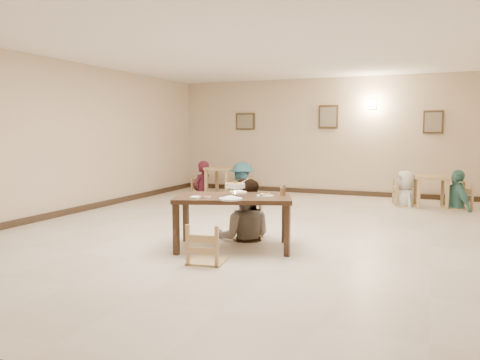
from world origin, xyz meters
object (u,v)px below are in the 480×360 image
at_px(bg_table_left, 222,172).
at_px(bg_diner_b, 242,162).
at_px(bg_chair_lr, 242,178).
at_px(bg_diner_d, 458,170).
at_px(chair_near, 207,225).
at_px(main_diner, 244,178).
at_px(bg_chair_rl, 406,182).
at_px(bg_diner_a, 202,161).
at_px(bg_chair_ll, 202,176).
at_px(drink_glass, 283,191).
at_px(bg_table_right, 431,182).
at_px(chair_far, 243,206).
at_px(bg_chair_rr, 458,184).
at_px(main_table, 233,202).
at_px(curry_warmer, 235,186).
at_px(bg_diner_c, 406,171).

distance_m(bg_table_left, bg_diner_b, 0.62).
bearing_deg(bg_chair_lr, bg_diner_d, 77.64).
relative_size(chair_near, main_diner, 0.51).
bearing_deg(bg_chair_rl, bg_diner_a, 75.61).
bearing_deg(main_diner, bg_chair_ll, -74.89).
height_order(main_diner, drink_glass, main_diner).
bearing_deg(bg_table_right, main_diner, -121.36).
bearing_deg(bg_chair_ll, drink_glass, -121.05).
xyz_separation_m(bg_chair_lr, bg_chair_rl, (3.96, -0.12, 0.07)).
xyz_separation_m(chair_near, bg_chair_lr, (-1.93, 5.87, -0.03)).
relative_size(chair_far, bg_table_left, 1.34).
relative_size(bg_table_left, bg_chair_rr, 0.71).
xyz_separation_m(bg_chair_rr, bg_diner_d, (0.00, -0.00, 0.31)).
distance_m(bg_chair_ll, bg_diner_a, 0.39).
distance_m(chair_near, bg_table_left, 6.30).
height_order(main_table, bg_diner_a, bg_diner_a).
bearing_deg(curry_warmer, bg_chair_ll, 121.65).
distance_m(chair_far, bg_diner_b, 4.79).
bearing_deg(bg_table_left, curry_warmer, -63.32).
relative_size(bg_chair_lr, bg_diner_d, 0.54).
bearing_deg(curry_warmer, chair_near, -94.31).
bearing_deg(bg_chair_lr, bg_diner_a, -93.97).
distance_m(chair_far, bg_diner_a, 5.21).
height_order(chair_near, bg_chair_ll, chair_near).
distance_m(main_diner, bg_chair_ll, 5.30).
xyz_separation_m(chair_near, main_diner, (-0.06, 1.38, 0.45)).
distance_m(bg_chair_ll, bg_diner_d, 6.11).
distance_m(drink_glass, bg_diner_d, 5.21).
distance_m(bg_table_left, bg_diner_d, 5.56).
relative_size(drink_glass, bg_chair_lr, 0.17).
distance_m(chair_near, bg_diner_b, 6.19).
distance_m(bg_chair_ll, bg_diner_c, 5.07).
bearing_deg(bg_table_right, bg_diner_c, 171.93).
xyz_separation_m(chair_far, bg_chair_ll, (-2.91, 4.31, -0.03)).
xyz_separation_m(bg_table_right, bg_chair_ll, (-5.58, 0.08, -0.08)).
distance_m(chair_near, curry_warmer, 0.87).
relative_size(bg_chair_ll, bg_chair_lr, 1.03).
xyz_separation_m(chair_far, bg_chair_rr, (3.19, 4.21, 0.03)).
xyz_separation_m(bg_chair_rr, bg_diner_b, (-5.00, 0.21, 0.34)).
bearing_deg(bg_diner_c, bg_chair_lr, -115.86).
xyz_separation_m(chair_near, bg_table_right, (2.56, 5.68, 0.07)).
distance_m(main_table, bg_diner_d, 5.78).
xyz_separation_m(main_table, bg_table_left, (-2.51, 5.04, -0.09)).
height_order(main_table, drink_glass, drink_glass).
relative_size(main_diner, bg_chair_ll, 1.99).
bearing_deg(bg_chair_ll, bg_diner_a, 65.95).
height_order(bg_table_right, bg_diner_d, bg_diner_d).
height_order(bg_table_right, bg_diner_a, bg_diner_a).
bearing_deg(bg_chair_rr, bg_chair_lr, -113.27).
bearing_deg(bg_table_right, drink_glass, -112.23).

